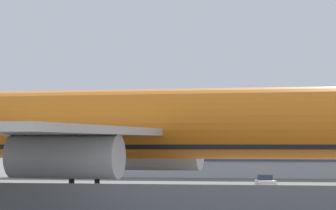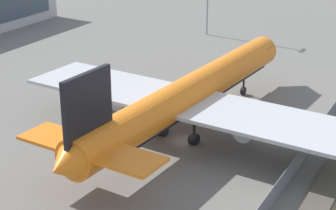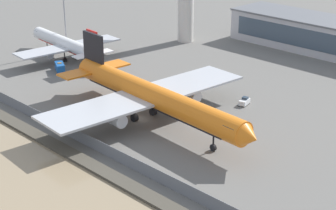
# 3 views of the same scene
# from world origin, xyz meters

# --- Properties ---
(ground_plane) EXTENTS (500.00, 500.00, 0.00)m
(ground_plane) POSITION_xyz_m (0.00, 0.00, 0.00)
(ground_plane) COLOR #66635E
(shoreline_seawall) EXTENTS (320.00, 3.00, 0.50)m
(shoreline_seawall) POSITION_xyz_m (0.00, -20.50, 0.25)
(shoreline_seawall) COLOR #474238
(shoreline_seawall) RESTS_ON ground
(perimeter_fence) EXTENTS (280.00, 0.10, 2.47)m
(perimeter_fence) POSITION_xyz_m (0.00, -16.00, 1.23)
(perimeter_fence) COLOR slate
(perimeter_fence) RESTS_ON ground
(cargo_jet_orange) EXTENTS (56.59, 49.13, 15.25)m
(cargo_jet_orange) POSITION_xyz_m (2.54, 1.15, 5.82)
(cargo_jet_orange) COLOR orange
(cargo_jet_orange) RESTS_ON ground
(baggage_tug) EXTENTS (2.34, 3.50, 1.80)m
(baggage_tug) POSITION_xyz_m (10.64, 22.84, 0.81)
(baggage_tug) COLOR white
(baggage_tug) RESTS_ON ground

